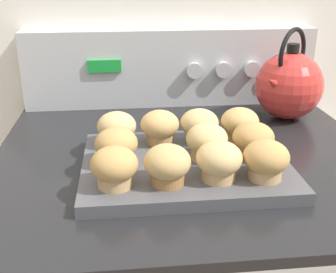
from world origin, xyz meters
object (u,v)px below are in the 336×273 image
muffin_pan (185,165)px  muffin_r2_c1 (160,127)px  muffin_r1_c2 (207,141)px  muffin_r0_c0 (114,167)px  muffin_r2_c3 (240,124)px  muffin_r0_c2 (219,161)px  muffin_r0_c3 (266,160)px  muffin_r2_c0 (117,129)px  muffin_r2_c2 (199,125)px  tea_kettle (289,85)px  muffin_r1_c3 (253,140)px  muffin_r0_c1 (167,165)px  muffin_r1_c0 (116,146)px

muffin_pan → muffin_r2_c1: size_ratio=4.88×
muffin_r1_c2 → muffin_r0_c0: bearing=-152.4°
muffin_pan → muffin_r2_c3: bearing=34.2°
muffin_r0_c0 → muffin_r2_c1: 0.19m
muffin_r0_c0 → muffin_r0_c2: bearing=1.5°
muffin_r0_c0 → muffin_r1_c2: same height
muffin_r0_c3 → muffin_r2_c1: 0.23m
muffin_r1_c2 → muffin_r2_c3: bearing=44.4°
muffin_r2_c3 → muffin_r0_c0: bearing=-145.9°
muffin_r1_c2 → muffin_r2_c3: same height
muffin_r2_c0 → muffin_r2_c3: bearing=-0.3°
muffin_r2_c2 → muffin_r2_c1: bearing=179.9°
muffin_r0_c3 → tea_kettle: size_ratio=0.35×
muffin_pan → muffin_r2_c2: 0.10m
tea_kettle → muffin_r2_c1: bearing=-151.8°
muffin_r2_c0 → tea_kettle: size_ratio=0.35×
muffin_r1_c3 → muffin_r2_c1: size_ratio=1.00×
muffin_r1_c3 → muffin_r2_c3: same height
muffin_r0_c0 → muffin_r2_c0: same height
muffin_pan → muffin_r0_c1: muffin_r0_c1 is taller
muffin_r1_c0 → muffin_r2_c1: bearing=45.8°
muffin_r1_c0 → tea_kettle: tea_kettle is taller
muffin_r1_c2 → muffin_r2_c2: bearing=89.1°
muffin_r0_c0 → tea_kettle: bearing=39.7°
muffin_r0_c0 → muffin_r0_c1: same height
muffin_r2_c3 → tea_kettle: 0.24m
muffin_r2_c1 → tea_kettle: size_ratio=0.35×
muffin_pan → muffin_r0_c1: (-0.04, -0.08, 0.04)m
muffin_r0_c1 → muffin_r0_c3: 0.16m
muffin_r2_c1 → muffin_r1_c0: bearing=-134.2°
muffin_pan → muffin_r0_c3: size_ratio=4.88×
muffin_r1_c0 → muffin_r1_c3: size_ratio=1.00×
muffin_r1_c0 → muffin_r2_c1: same height
muffin_r2_c3 → muffin_r0_c1: bearing=-134.3°
muffin_r1_c2 → muffin_r0_c1: bearing=-133.0°
muffin_r1_c0 → muffin_r1_c3: 0.25m
muffin_r2_c3 → tea_kettle: bearing=46.7°
muffin_r2_c1 → muffin_r2_c2: bearing=-0.1°
muffin_r1_c0 → muffin_r2_c0: size_ratio=1.00×
muffin_pan → muffin_r1_c2: muffin_r1_c2 is taller
muffin_r0_c1 → muffin_r2_c2: size_ratio=1.00×
muffin_r0_c3 → muffin_r2_c0: bearing=145.3°
muffin_r0_c2 → muffin_r2_c1: bearing=116.5°
muffin_r0_c0 → muffin_r1_c2: (0.16, 0.09, 0.00)m
muffin_r0_c1 → tea_kettle: bearing=46.2°
muffin_r1_c2 → muffin_r2_c3: (0.08, 0.08, 0.00)m
muffin_pan → tea_kettle: 0.39m
muffin_r2_c0 → muffin_r0_c0: bearing=-91.0°
muffin_r2_c3 → muffin_r1_c2: bearing=-135.6°
muffin_r0_c0 → muffin_r2_c2: bearing=45.4°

